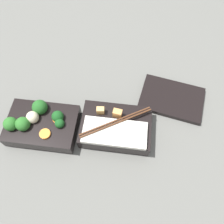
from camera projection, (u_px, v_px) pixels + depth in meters
name	position (u px, v px, depth m)	size (l,w,h in m)	color
ground_plane	(79.00, 133.00, 0.64)	(3.00, 3.00, 0.00)	slate
bento_tray_vegetable	(41.00, 123.00, 0.62)	(0.20, 0.13, 0.08)	black
bento_tray_rice	(116.00, 128.00, 0.62)	(0.20, 0.13, 0.07)	black
bento_lid	(172.00, 99.00, 0.69)	(0.19, 0.13, 0.02)	black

